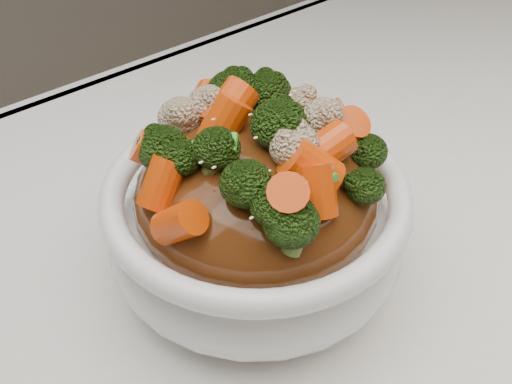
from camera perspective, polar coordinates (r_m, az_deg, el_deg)
tablecloth at (r=0.49m, az=8.07°, el=-10.09°), size 1.20×0.80×0.04m
bowl at (r=0.45m, az=0.00°, el=-3.20°), size 0.28×0.28×0.09m
sauce_base at (r=0.43m, az=0.00°, el=-0.31°), size 0.22×0.22×0.10m
carrots at (r=0.39m, az=0.00°, el=6.73°), size 0.22×0.22×0.05m
broccoli at (r=0.39m, az=0.00°, el=6.61°), size 0.22×0.22×0.04m
cauliflower at (r=0.39m, az=0.00°, el=6.36°), size 0.22×0.22×0.04m
scallions at (r=0.39m, az=0.00°, el=6.86°), size 0.17×0.17×0.02m
sesame_seeds at (r=0.39m, az=0.00°, el=6.86°), size 0.20×0.20×0.01m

